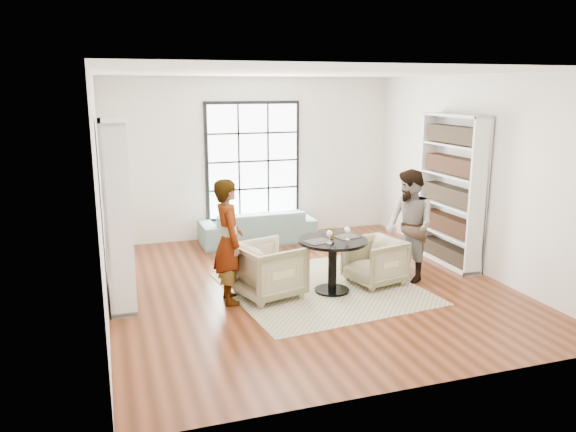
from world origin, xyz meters
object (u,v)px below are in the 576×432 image
object	(u,v)px
person_left	(229,241)
wine_glass_left	(329,234)
person_right	(409,226)
flower_centerpiece	(331,232)
wine_glass_right	(347,231)
armchair_right	(374,261)
pedestal_table	(333,254)
sofa	(257,226)
armchair_left	(269,270)

from	to	relation	value
person_left	wine_glass_left	size ratio (longest dim) A/B	9.18
person_right	flower_centerpiece	bearing A→B (deg)	-89.12
person_left	wine_glass_right	distance (m)	1.63
armchair_right	wine_glass_left	world-z (taller)	wine_glass_left
person_left	wine_glass_left	xyz separation A→B (m)	(1.31, -0.28, 0.06)
pedestal_table	person_right	size ratio (longest dim) A/B	0.58
sofa	wine_glass_left	bearing A→B (deg)	92.81
person_left	sofa	bearing A→B (deg)	-22.04
person_left	wine_glass_left	world-z (taller)	person_left
sofa	armchair_right	bearing A→B (deg)	110.21
pedestal_table	wine_glass_right	xyz separation A→B (m)	(0.18, -0.08, 0.34)
wine_glass_right	sofa	bearing A→B (deg)	99.79
armchair_right	flower_centerpiece	bearing A→B (deg)	-96.48
armchair_left	person_right	distance (m)	2.20
sofa	wine_glass_left	world-z (taller)	wine_glass_left
pedestal_table	sofa	distance (m)	2.84
armchair_right	flower_centerpiece	xyz separation A→B (m)	(-0.73, -0.09, 0.52)
wine_glass_left	wine_glass_right	world-z (taller)	wine_glass_left
armchair_left	pedestal_table	bearing A→B (deg)	-113.30
person_right	flower_centerpiece	xyz separation A→B (m)	(-1.28, -0.09, 0.03)
sofa	armchair_right	distance (m)	2.87
person_right	armchair_right	bearing A→B (deg)	-92.97
armchair_left	wine_glass_right	distance (m)	1.20
pedestal_table	armchair_right	xyz separation A→B (m)	(0.72, 0.13, -0.22)
wine_glass_right	flower_centerpiece	distance (m)	0.23
person_right	wine_glass_left	distance (m)	1.42
person_left	flower_centerpiece	world-z (taller)	person_left
armchair_left	armchair_right	bearing A→B (deg)	-105.28
sofa	person_right	size ratio (longest dim) A/B	1.27
sofa	armchair_left	bearing A→B (deg)	77.20
armchair_left	wine_glass_left	bearing A→B (deg)	-126.32
flower_centerpiece	armchair_left	bearing A→B (deg)	175.47
pedestal_table	person_left	world-z (taller)	person_left
pedestal_table	flower_centerpiece	distance (m)	0.31
pedestal_table	flower_centerpiece	size ratio (longest dim) A/B	5.04
wine_glass_left	flower_centerpiece	distance (m)	0.25
armchair_right	person_left	bearing A→B (deg)	-102.78
flower_centerpiece	person_right	bearing A→B (deg)	3.85
pedestal_table	person_right	distance (m)	1.30
sofa	wine_glass_right	xyz separation A→B (m)	(0.50, -2.89, 0.59)
wine_glass_left	armchair_left	bearing A→B (deg)	159.56
pedestal_table	person_right	xyz separation A→B (m)	(1.27, 0.13, 0.27)
armchair_right	person_left	world-z (taller)	person_left
armchair_right	person_left	xyz separation A→B (m)	(-2.15, -0.02, 0.49)
armchair_left	armchair_right	size ratio (longest dim) A/B	1.12
armchair_left	wine_glass_left	xyz separation A→B (m)	(0.76, -0.28, 0.52)
sofa	person_left	distance (m)	2.96
flower_centerpiece	armchair_right	bearing A→B (deg)	6.75
flower_centerpiece	wine_glass_right	bearing A→B (deg)	-32.66
person_left	pedestal_table	bearing A→B (deg)	-94.12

